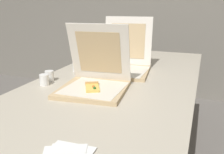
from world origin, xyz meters
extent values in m
cube|color=#BCB29E|center=(0.00, 0.58, 0.73)|extent=(0.98, 2.12, 0.03)
cylinder|color=gray|center=(-0.42, 1.58, 0.36)|extent=(0.04, 0.04, 0.71)
cylinder|color=gray|center=(0.42, 1.58, 0.36)|extent=(0.04, 0.04, 0.71)
cube|color=tan|center=(-0.05, 0.31, 0.76)|extent=(0.39, 0.39, 0.02)
cube|color=silver|center=(-0.04, 0.31, 0.77)|extent=(0.31, 0.31, 0.00)
cube|color=silver|center=(-0.06, 0.44, 0.94)|extent=(0.37, 0.14, 0.34)
cube|color=tan|center=(-0.06, 0.43, 0.94)|extent=(0.26, 0.10, 0.25)
cube|color=#EAC156|center=(-0.05, 0.29, 0.77)|extent=(0.13, 0.15, 0.01)
cube|color=tan|center=(-0.08, 0.35, 0.78)|extent=(0.08, 0.06, 0.02)
sphere|color=#2D6628|center=(-0.02, 0.27, 0.78)|extent=(0.02, 0.02, 0.02)
sphere|color=orange|center=(-0.04, 0.29, 0.78)|extent=(0.02, 0.02, 0.02)
cube|color=tan|center=(-0.02, 0.73, 0.76)|extent=(0.40, 0.40, 0.02)
cube|color=silver|center=(-0.01, 0.73, 0.77)|extent=(0.32, 0.32, 0.00)
cube|color=silver|center=(-0.04, 0.94, 0.94)|extent=(0.36, 0.10, 0.35)
cube|color=tan|center=(-0.04, 0.93, 0.94)|extent=(0.26, 0.07, 0.25)
cylinder|color=white|center=(0.01, 0.74, 0.80)|extent=(0.03, 0.03, 0.00)
cylinder|color=white|center=(0.02, 0.74, 0.78)|extent=(0.00, 0.00, 0.03)
cylinder|color=white|center=(0.01, 0.75, 0.78)|extent=(0.01, 0.00, 0.03)
cylinder|color=white|center=(0.01, 0.73, 0.78)|extent=(0.01, 0.00, 0.03)
cylinder|color=white|center=(-0.37, 0.32, 0.78)|extent=(0.06, 0.06, 0.07)
cylinder|color=white|center=(-0.22, 0.96, 0.78)|extent=(0.06, 0.06, 0.07)
cylinder|color=white|center=(-0.34, 0.66, 0.78)|extent=(0.06, 0.06, 0.07)
cylinder|color=white|center=(-0.39, 0.39, 0.78)|extent=(0.06, 0.06, 0.07)
cube|color=white|center=(0.13, -0.28, 0.75)|extent=(0.15, 0.15, 0.00)
camera|label=1|loc=(0.50, -0.88, 1.22)|focal=40.30mm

